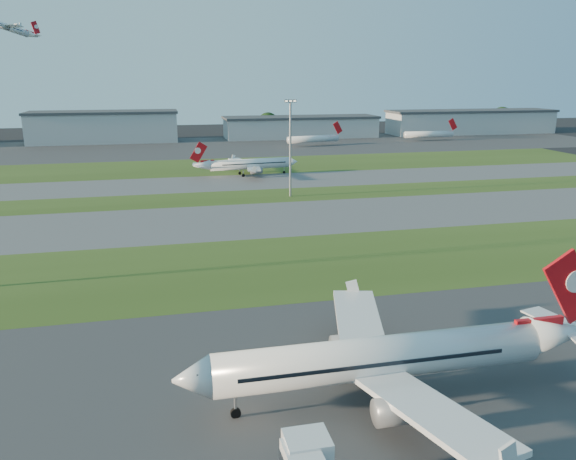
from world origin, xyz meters
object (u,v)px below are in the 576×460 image
object	(u,v)px
light_mast_centre	(290,142)
mini_jet_far	(429,134)
mini_jet_near	(314,139)
airliner_parked	(383,358)
airliner_taxiing	(250,164)

from	to	relation	value
light_mast_centre	mini_jet_far	bearing A→B (deg)	49.74
mini_jet_near	light_mast_centre	size ratio (longest dim) A/B	1.10
mini_jet_near	airliner_parked	bearing A→B (deg)	-115.28
mini_jet_near	mini_jet_far	distance (m)	63.44
mini_jet_near	light_mast_centre	distance (m)	116.23
airliner_parked	airliner_taxiing	distance (m)	134.92
airliner_parked	light_mast_centre	size ratio (longest dim) A/B	1.61
mini_jet_far	mini_jet_near	bearing A→B (deg)	-172.52
airliner_taxiing	mini_jet_near	bearing A→B (deg)	-125.92
airliner_taxiing	mini_jet_far	world-z (taller)	airliner_taxiing
mini_jet_near	light_mast_centre	world-z (taller)	light_mast_centre
airliner_taxiing	light_mast_centre	bearing A→B (deg)	92.42
airliner_taxiing	light_mast_centre	xyz separation A→B (m)	(5.40, -35.87, 11.16)
mini_jet_far	airliner_parked	bearing A→B (deg)	-117.50
mini_jet_near	mini_jet_far	xyz separation A→B (m)	(62.91, 8.12, 0.00)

